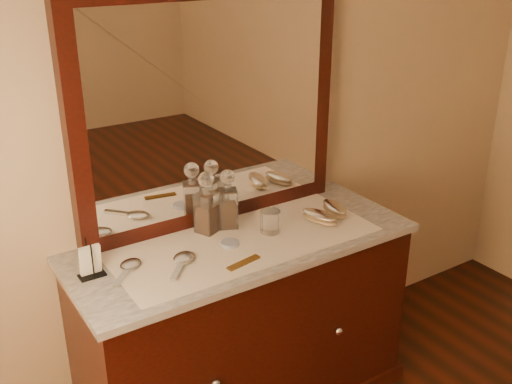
# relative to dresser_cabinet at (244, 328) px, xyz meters

# --- Properties ---
(dresser_cabinet) EXTENTS (1.40, 0.55, 0.82)m
(dresser_cabinet) POSITION_rel_dresser_cabinet_xyz_m (0.00, 0.00, 0.00)
(dresser_cabinet) COLOR black
(dresser_cabinet) RESTS_ON floor
(knob_left) EXTENTS (0.04, 0.04, 0.04)m
(knob_left) POSITION_rel_dresser_cabinet_xyz_m (-0.30, -0.28, 0.04)
(knob_left) COLOR silver
(knob_left) RESTS_ON dresser_cabinet
(knob_right) EXTENTS (0.04, 0.04, 0.04)m
(knob_right) POSITION_rel_dresser_cabinet_xyz_m (0.30, -0.28, 0.04)
(knob_right) COLOR silver
(knob_right) RESTS_ON dresser_cabinet
(marble_top) EXTENTS (1.44, 0.59, 0.03)m
(marble_top) POSITION_rel_dresser_cabinet_xyz_m (0.00, 0.00, 0.42)
(marble_top) COLOR silver
(marble_top) RESTS_ON dresser_cabinet
(mirror_frame) EXTENTS (1.20, 0.08, 1.00)m
(mirror_frame) POSITION_rel_dresser_cabinet_xyz_m (0.00, 0.25, 0.94)
(mirror_frame) COLOR black
(mirror_frame) RESTS_ON marble_top
(mirror_glass) EXTENTS (1.06, 0.01, 0.86)m
(mirror_glass) POSITION_rel_dresser_cabinet_xyz_m (0.00, 0.21, 0.94)
(mirror_glass) COLOR white
(mirror_glass) RESTS_ON marble_top
(lace_runner) EXTENTS (1.10, 0.45, 0.00)m
(lace_runner) POSITION_rel_dresser_cabinet_xyz_m (0.00, -0.02, 0.44)
(lace_runner) COLOR white
(lace_runner) RESTS_ON marble_top
(pin_dish) EXTENTS (0.08, 0.08, 0.01)m
(pin_dish) POSITION_rel_dresser_cabinet_xyz_m (-0.07, -0.02, 0.45)
(pin_dish) COLOR white
(pin_dish) RESTS_ON lace_runner
(comb) EXTENTS (0.15, 0.05, 0.01)m
(comb) POSITION_rel_dresser_cabinet_xyz_m (-0.10, -0.17, 0.45)
(comb) COLOR brown
(comb) RESTS_ON lace_runner
(napkin_rack) EXTENTS (0.10, 0.06, 0.14)m
(napkin_rack) POSITION_rel_dresser_cabinet_xyz_m (-0.62, 0.06, 0.50)
(napkin_rack) COLOR black
(napkin_rack) RESTS_ON marble_top
(decanter_left) EXTENTS (0.11, 0.11, 0.27)m
(decanter_left) POSITION_rel_dresser_cabinet_xyz_m (-0.09, 0.14, 0.55)
(decanter_left) COLOR brown
(decanter_left) RESTS_ON lace_runner
(decanter_right) EXTENTS (0.10, 0.10, 0.26)m
(decanter_right) POSITION_rel_dresser_cabinet_xyz_m (0.01, 0.14, 0.54)
(decanter_right) COLOR brown
(decanter_right) RESTS_ON lace_runner
(brush_near) EXTENTS (0.12, 0.19, 0.05)m
(brush_near) POSITION_rel_dresser_cabinet_xyz_m (0.37, -0.05, 0.47)
(brush_near) COLOR tan
(brush_near) RESTS_ON lace_runner
(brush_far) EXTENTS (0.11, 0.18, 0.05)m
(brush_far) POSITION_rel_dresser_cabinet_xyz_m (0.48, -0.01, 0.47)
(brush_far) COLOR tan
(brush_far) RESTS_ON lace_runner
(hand_mirror_outer) EXTENTS (0.17, 0.18, 0.02)m
(hand_mirror_outer) POSITION_rel_dresser_cabinet_xyz_m (-0.48, 0.03, 0.45)
(hand_mirror_outer) COLOR silver
(hand_mirror_outer) RESTS_ON lace_runner
(hand_mirror_inner) EXTENTS (0.18, 0.20, 0.02)m
(hand_mirror_inner) POSITION_rel_dresser_cabinet_xyz_m (-0.29, -0.04, 0.45)
(hand_mirror_inner) COLOR silver
(hand_mirror_inner) RESTS_ON lace_runner
(tumblers) EXTENTS (0.09, 0.09, 0.10)m
(tumblers) POSITION_rel_dresser_cabinet_xyz_m (0.13, -0.01, 0.49)
(tumblers) COLOR white
(tumblers) RESTS_ON lace_runner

